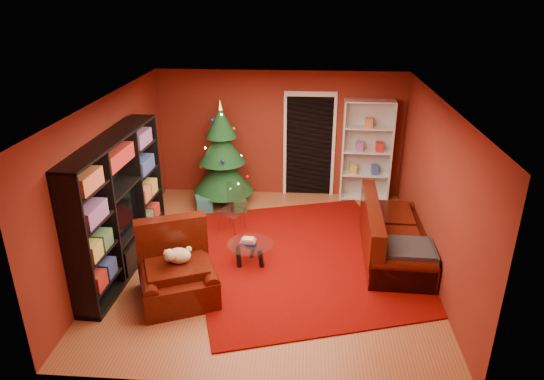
# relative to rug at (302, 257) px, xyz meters

# --- Properties ---
(floor) EXTENTS (5.00, 5.50, 0.05)m
(floor) POSITION_rel_rug_xyz_m (-0.51, -0.06, -0.04)
(floor) COLOR #964E2A
(floor) RESTS_ON ground
(ceiling) EXTENTS (5.00, 5.50, 0.05)m
(ceiling) POSITION_rel_rug_xyz_m (-0.51, -0.06, 2.61)
(ceiling) COLOR silver
(ceiling) RESTS_ON wall_back
(wall_back) EXTENTS (5.00, 0.05, 2.60)m
(wall_back) POSITION_rel_rug_xyz_m (-0.51, 2.71, 1.29)
(wall_back) COLOR maroon
(wall_back) RESTS_ON ground
(wall_left) EXTENTS (0.05, 5.50, 2.60)m
(wall_left) POSITION_rel_rug_xyz_m (-3.04, -0.06, 1.29)
(wall_left) COLOR maroon
(wall_left) RESTS_ON ground
(wall_right) EXTENTS (0.05, 5.50, 2.60)m
(wall_right) POSITION_rel_rug_xyz_m (2.01, -0.06, 1.29)
(wall_right) COLOR maroon
(wall_right) RESTS_ON ground
(doorway) EXTENTS (1.06, 0.60, 2.16)m
(doorway) POSITION_rel_rug_xyz_m (0.09, 2.67, 1.04)
(doorway) COLOR black
(doorway) RESTS_ON floor
(rug) EXTENTS (4.33, 4.71, 0.02)m
(rug) POSITION_rel_rug_xyz_m (0.00, 0.00, 0.00)
(rug) COLOR #710702
(rug) RESTS_ON floor
(media_unit) EXTENTS (0.53, 2.78, 2.12)m
(media_unit) POSITION_rel_rug_xyz_m (-2.79, -0.46, 1.05)
(media_unit) COLOR black
(media_unit) RESTS_ON floor
(christmas_tree) EXTENTS (1.56, 1.56, 2.15)m
(christmas_tree) POSITION_rel_rug_xyz_m (-1.63, 2.09, 1.03)
(christmas_tree) COLOR #103C19
(christmas_tree) RESTS_ON floor
(gift_box_teal) EXTENTS (0.39, 0.39, 0.31)m
(gift_box_teal) POSITION_rel_rug_xyz_m (-1.95, 1.65, 0.14)
(gift_box_teal) COLOR #256C72
(gift_box_teal) RESTS_ON floor
(gift_box_green) EXTENTS (0.33, 0.33, 0.26)m
(gift_box_green) POSITION_rel_rug_xyz_m (-1.26, 1.68, 0.12)
(gift_box_green) COLOR #1D582B
(gift_box_green) RESTS_ON floor
(white_bookshelf) EXTENTS (0.99, 0.38, 2.13)m
(white_bookshelf) POSITION_rel_rug_xyz_m (1.25, 2.51, 1.02)
(white_bookshelf) COLOR white
(white_bookshelf) RESTS_ON floor
(armchair) EXTENTS (1.46, 1.46, 0.88)m
(armchair) POSITION_rel_rug_xyz_m (-1.73, -1.23, 0.43)
(armchair) COLOR #340B05
(armchair) RESTS_ON rug
(dog) EXTENTS (0.48, 0.43, 0.29)m
(dog) POSITION_rel_rug_xyz_m (-1.71, -1.16, 0.64)
(dog) COLOR beige
(dog) RESTS_ON armchair
(sofa) EXTENTS (1.06, 2.21, 0.94)m
(sofa) POSITION_rel_rug_xyz_m (1.51, 0.16, 0.46)
(sofa) COLOR #340B05
(sofa) RESTS_ON rug
(coffee_table) EXTENTS (0.79, 0.79, 0.46)m
(coffee_table) POSITION_rel_rug_xyz_m (-0.81, -0.27, 0.18)
(coffee_table) COLOR gray
(coffee_table) RESTS_ON rug
(acrylic_chair) EXTENTS (0.55, 0.57, 0.79)m
(acrylic_chair) POSITION_rel_rug_xyz_m (-1.28, 0.85, 0.38)
(acrylic_chair) COLOR #66605B
(acrylic_chair) RESTS_ON rug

